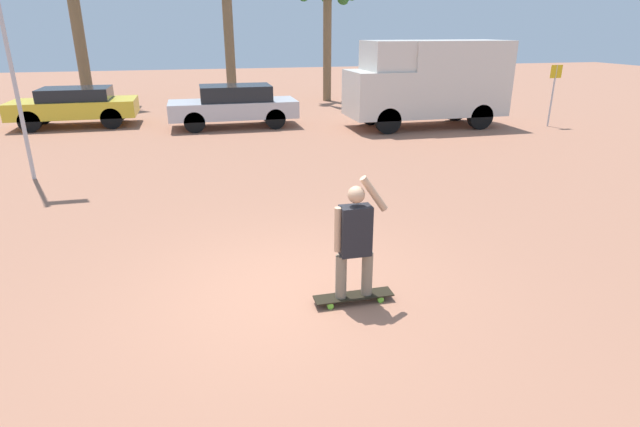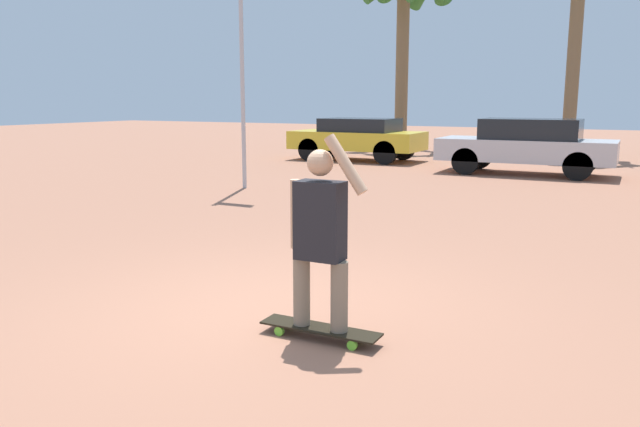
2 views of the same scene
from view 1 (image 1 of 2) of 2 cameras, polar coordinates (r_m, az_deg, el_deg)
ground_plane at (r=6.73m, az=-3.37°, el=-8.92°), size 80.00×80.00×0.00m
skateboard at (r=6.47m, az=3.86°, el=-9.42°), size 1.02×0.24×0.10m
person_skateboarder at (r=6.10m, az=4.03°, el=-2.65°), size 0.67×0.22×1.58m
camper_van at (r=18.28m, az=12.36°, el=14.63°), size 5.48×2.06×2.92m
parked_car_silver at (r=18.17m, az=-9.80°, el=12.14°), size 4.40×1.71×1.45m
parked_car_yellow at (r=20.03m, az=-26.20°, el=11.05°), size 4.17×1.86×1.35m
flagpole at (r=13.01m, az=-32.52°, el=19.18°), size 0.85×0.12×6.45m
street_sign at (r=19.73m, az=25.15°, el=12.96°), size 0.44×0.06×2.12m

